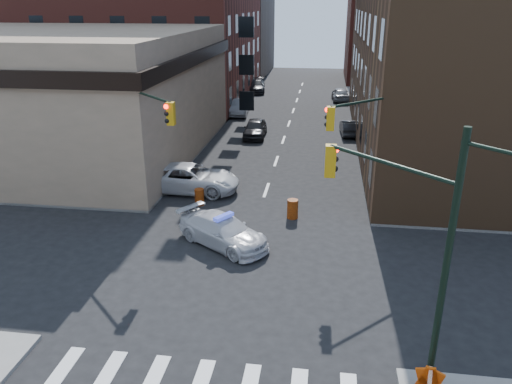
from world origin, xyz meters
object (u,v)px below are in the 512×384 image
(pickup, at_px, (190,178))
(barrel_bank, at_px, (199,197))
(parked_car_wnear, at_px, (255,128))
(parked_car_wfar, at_px, (239,107))
(parked_car_enear, at_px, (349,127))
(pedestrian_a, at_px, (126,185))
(pedestrian_b, at_px, (114,189))
(barricade_nw_a, at_px, (101,195))
(barrel_road, at_px, (293,209))
(police_car, at_px, (223,231))

(pickup, bearing_deg, barrel_bank, -150.21)
(parked_car_wnear, bearing_deg, parked_car_wfar, 106.44)
(parked_car_enear, xyz_separation_m, barrel_bank, (-9.02, -17.37, -0.17))
(parked_car_wnear, relative_size, barrel_bank, 4.68)
(parked_car_enear, xyz_separation_m, pedestrian_a, (-13.37, -17.31, 0.31))
(pedestrian_b, relative_size, barricade_nw_a, 1.48)
(pedestrian_b, relative_size, barrel_road, 1.63)
(parked_car_wfar, distance_m, barricade_nw_a, 25.24)
(pedestrian_a, distance_m, barrel_bank, 4.38)
(parked_car_wfar, bearing_deg, police_car, -87.02)
(parked_car_wnear, height_order, pedestrian_b, pedestrian_b)
(police_car, relative_size, parked_car_enear, 1.25)
(pickup, bearing_deg, police_car, -151.46)
(parked_car_wnear, relative_size, pedestrian_b, 2.61)
(police_car, height_order, pickup, pickup)
(parked_car_wfar, bearing_deg, parked_car_enear, -37.25)
(parked_car_wnear, height_order, pedestrian_a, pedestrian_a)
(parked_car_enear, distance_m, barricade_nw_a, 23.32)
(barrel_bank, bearing_deg, police_car, -63.58)
(pickup, xyz_separation_m, parked_car_wnear, (2.13, 13.46, -0.08))
(pedestrian_a, bearing_deg, pedestrian_b, -116.65)
(parked_car_wnear, bearing_deg, pedestrian_b, -111.35)
(parked_car_wfar, bearing_deg, pedestrian_a, -101.24)
(parked_car_enear, distance_m, barrel_bank, 19.57)
(pickup, relative_size, parked_car_enear, 1.53)
(pickup, relative_size, barrel_road, 5.77)
(parked_car_wfar, bearing_deg, barricade_nw_a, -103.78)
(police_car, relative_size, pedestrian_a, 3.04)
(parked_car_wfar, height_order, parked_car_enear, parked_car_wfar)
(parked_car_wnear, distance_m, parked_car_enear, 8.21)
(parked_car_wnear, bearing_deg, pedestrian_a, -110.95)
(parked_car_wnear, bearing_deg, barricade_nw_a, -113.76)
(pedestrian_b, bearing_deg, police_car, -62.71)
(pedestrian_a, distance_m, pedestrian_b, 0.87)
(pedestrian_b, relative_size, barrel_bank, 1.79)
(pedestrian_a, bearing_deg, pickup, 32.19)
(police_car, distance_m, barrel_bank, 5.28)
(barrel_road, xyz_separation_m, barrel_bank, (-5.41, 1.12, -0.05))
(pedestrian_a, bearing_deg, barrel_road, -6.43)
(pickup, height_order, parked_car_wnear, pickup)
(parked_car_enear, bearing_deg, parked_car_wfar, -35.85)
(barrel_bank, relative_size, barricade_nw_a, 0.83)
(parked_car_wfar, height_order, barrel_road, parked_car_wfar)
(barrel_road, bearing_deg, barricade_nw_a, 178.43)
(pickup, distance_m, parked_car_wnear, 13.62)
(parked_car_wnear, distance_m, parked_car_wfar, 9.08)
(barrel_bank, height_order, barricade_nw_a, barricade_nw_a)
(parked_car_wnear, xyz_separation_m, barrel_bank, (-1.02, -15.52, -0.28))
(barricade_nw_a, bearing_deg, barrel_bank, 22.79)
(parked_car_wfar, bearing_deg, parked_car_wnear, -77.00)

